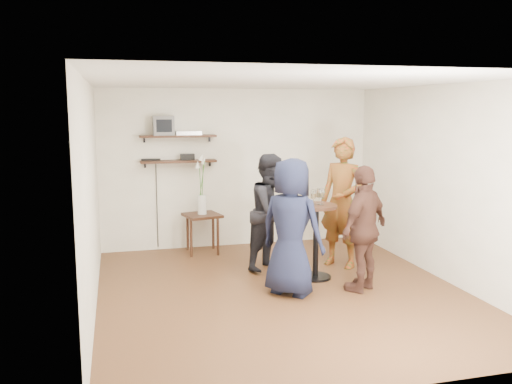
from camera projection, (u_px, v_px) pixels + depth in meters
The scene contains 18 objects.
room at pixel (283, 190), 6.60m from camera, with size 4.58×5.08×2.68m.
shelf_upper at pixel (178, 136), 8.54m from camera, with size 1.20×0.25×0.04m, color black.
shelf_lower at pixel (179, 161), 8.60m from camera, with size 1.20×0.25×0.04m, color black.
crt_monitor at pixel (163, 126), 8.46m from camera, with size 0.32×0.30×0.30m, color #59595B.
dvd_deck at pixel (188, 133), 8.57m from camera, with size 0.40×0.24×0.06m, color silver.
radio at pixel (187, 157), 8.63m from camera, with size 0.22×0.10×0.10m, color black.
power_strip at pixel (151, 160), 8.54m from camera, with size 0.30×0.05×0.03m, color black.
side_table at pixel (202, 220), 8.58m from camera, with size 0.63×0.63×0.63m.
vase_lilies at pixel (202, 195), 8.51m from camera, with size 0.19×0.20×0.97m.
drinks_table at pixel (316, 231), 7.27m from camera, with size 0.56×0.56×1.02m.
wine_glass_fl at pixel (313, 195), 7.15m from camera, with size 0.07×0.07×0.20m.
wine_glass_fr at pixel (322, 194), 7.17m from camera, with size 0.07×0.07×0.22m.
wine_glass_bl at pixel (314, 194), 7.26m from camera, with size 0.06×0.06×0.19m.
wine_glass_br at pixel (319, 194), 7.20m from camera, with size 0.07×0.07×0.21m.
person_plaid at pixel (342, 202), 7.81m from camera, with size 0.69×0.45×1.88m, color red.
person_dark at pixel (272, 212), 7.69m from camera, with size 0.81×0.63×1.66m, color black.
person_navy at pixel (291, 227), 6.62m from camera, with size 0.83×0.54×1.70m, color black.
person_brown at pixel (364, 229), 6.77m from camera, with size 0.93×0.39×1.59m, color #43251C.
Camera 1 is at (-1.96, -6.23, 2.29)m, focal length 38.00 mm.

